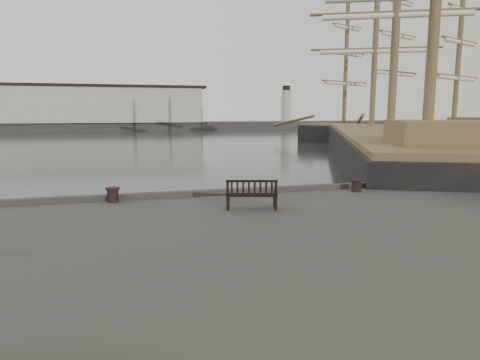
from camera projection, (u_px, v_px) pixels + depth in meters
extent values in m
plane|color=black|center=(224.00, 236.00, 15.32)|extent=(400.00, 400.00, 0.00)
cube|color=#383530|center=(138.00, 126.00, 102.88)|extent=(140.00, 8.00, 2.00)
cube|color=beige|center=(102.00, 105.00, 100.03)|extent=(46.00, 9.00, 8.00)
cube|color=black|center=(101.00, 86.00, 99.35)|extent=(48.00, 9.50, 0.60)
cylinder|color=beige|center=(286.00, 106.00, 111.88)|extent=(2.40, 2.40, 8.00)
sphere|color=silver|center=(286.00, 85.00, 111.03)|extent=(1.61, 1.61, 1.61)
cube|color=black|center=(252.00, 195.00, 12.65)|extent=(1.59, 0.90, 0.04)
cube|color=black|center=(252.00, 189.00, 12.40)|extent=(1.47, 0.45, 0.45)
cube|color=black|center=(252.00, 202.00, 12.69)|extent=(1.48, 0.80, 0.41)
cylinder|color=black|center=(113.00, 195.00, 13.60)|extent=(0.51, 0.51, 0.47)
cylinder|color=black|center=(356.00, 185.00, 15.44)|extent=(0.56, 0.56, 0.45)
cube|color=black|center=(388.00, 159.00, 36.27)|extent=(25.97, 42.67, 4.31)
cube|color=brown|center=(390.00, 132.00, 35.91)|extent=(25.22, 41.71, 0.30)
cylinder|color=brown|center=(377.00, 13.00, 45.73)|extent=(0.60, 0.60, 24.63)
cube|color=black|center=(391.00, 143.00, 55.92)|extent=(16.40, 28.48, 4.04)
cube|color=brown|center=(392.00, 126.00, 55.58)|extent=(15.90, 27.84, 0.30)
cylinder|color=brown|center=(459.00, 53.00, 48.05)|extent=(0.57, 0.57, 17.18)
cylinder|color=brown|center=(397.00, 47.00, 54.02)|extent=(0.57, 0.57, 20.22)
cylinder|color=brown|center=(346.00, 63.00, 60.41)|extent=(0.57, 0.57, 17.79)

